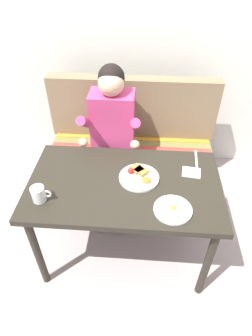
# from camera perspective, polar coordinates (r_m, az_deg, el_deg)

# --- Properties ---
(ground_plane) EXTENTS (8.00, 8.00, 0.00)m
(ground_plane) POSITION_cam_1_polar(r_m,az_deg,el_deg) (2.35, -0.28, -15.85)
(ground_plane) COLOR #AA9795
(back_wall) EXTENTS (4.40, 0.10, 2.60)m
(back_wall) POSITION_cam_1_polar(r_m,az_deg,el_deg) (2.64, 2.01, 26.29)
(back_wall) COLOR silver
(back_wall) RESTS_ON ground
(table) EXTENTS (1.20, 0.70, 0.73)m
(table) POSITION_cam_1_polar(r_m,az_deg,el_deg) (1.84, -0.35, -4.75)
(table) COLOR black
(table) RESTS_ON ground
(couch) EXTENTS (1.44, 0.56, 1.00)m
(couch) POSITION_cam_1_polar(r_m,az_deg,el_deg) (2.62, 1.00, 2.33)
(couch) COLOR #796549
(couch) RESTS_ON ground
(person) EXTENTS (0.45, 0.61, 1.21)m
(person) POSITION_cam_1_polar(r_m,az_deg,el_deg) (2.25, -2.85, 7.91)
(person) COLOR #BD3B6D
(person) RESTS_ON ground
(plate_breakfast) EXTENTS (0.25, 0.25, 0.05)m
(plate_breakfast) POSITION_cam_1_polar(r_m,az_deg,el_deg) (1.81, 2.59, -1.63)
(plate_breakfast) COLOR white
(plate_breakfast) RESTS_ON table
(plate_eggs) EXTENTS (0.22, 0.22, 0.04)m
(plate_eggs) POSITION_cam_1_polar(r_m,az_deg,el_deg) (1.64, 9.28, -8.12)
(plate_eggs) COLOR white
(plate_eggs) RESTS_ON table
(coffee_mug) EXTENTS (0.12, 0.08, 0.10)m
(coffee_mug) POSITION_cam_1_polar(r_m,az_deg,el_deg) (1.72, -16.93, -4.90)
(coffee_mug) COLOR white
(coffee_mug) RESTS_ON table
(napkin) EXTENTS (0.13, 0.11, 0.01)m
(napkin) POSITION_cam_1_polar(r_m,az_deg,el_deg) (1.90, 12.83, -0.86)
(napkin) COLOR silver
(napkin) RESTS_ON table
(knife) EXTENTS (0.03, 0.20, 0.00)m
(knife) POSITION_cam_1_polar(r_m,az_deg,el_deg) (2.01, 13.77, 1.64)
(knife) COLOR silver
(knife) RESTS_ON table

